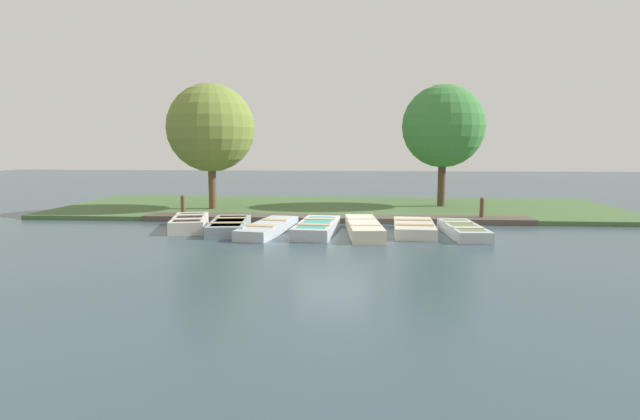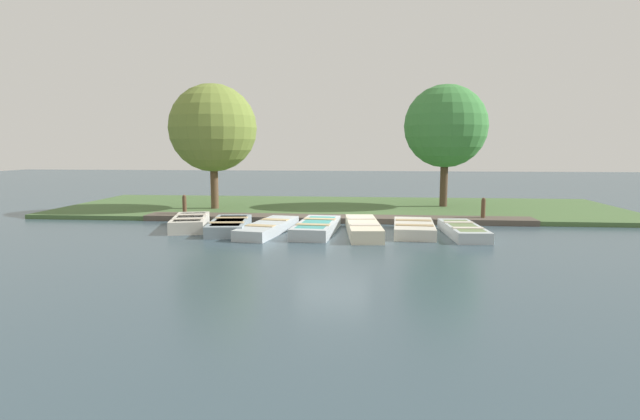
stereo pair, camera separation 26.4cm
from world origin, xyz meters
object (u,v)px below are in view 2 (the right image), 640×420
at_px(rowboat_6, 463,230).
at_px(rowboat_0, 190,222).
at_px(rowboat_4, 363,228).
at_px(park_tree_left, 446,126).
at_px(rowboat_1, 229,226).
at_px(rowboat_2, 268,227).
at_px(rowboat_5, 414,228).
at_px(mooring_post_near, 185,207).
at_px(rowboat_3, 316,227).
at_px(park_tree_far_left, 213,128).
at_px(mooring_post_far, 483,210).

bearing_deg(rowboat_6, rowboat_0, -96.93).
bearing_deg(rowboat_4, park_tree_left, 146.72).
bearing_deg(rowboat_1, rowboat_2, 76.41).
bearing_deg(rowboat_5, mooring_post_near, -102.99).
bearing_deg(park_tree_left, rowboat_0, -57.73).
bearing_deg(rowboat_4, rowboat_1, -97.12).
bearing_deg(rowboat_3, rowboat_1, -87.07).
height_order(rowboat_4, park_tree_far_left, park_tree_far_left).
relative_size(rowboat_2, mooring_post_far, 3.85).
relative_size(rowboat_4, rowboat_5, 1.26).
bearing_deg(mooring_post_near, park_tree_far_left, 164.81).
bearing_deg(rowboat_6, rowboat_5, -102.36).
distance_m(rowboat_1, rowboat_3, 2.90).
relative_size(rowboat_1, rowboat_2, 0.83).
height_order(rowboat_2, mooring_post_near, mooring_post_near).
bearing_deg(rowboat_6, mooring_post_near, -108.85).
height_order(park_tree_far_left, park_tree_left, park_tree_left).
xyz_separation_m(rowboat_2, rowboat_6, (-0.02, 6.21, 0.00)).
distance_m(rowboat_2, mooring_post_far, 7.93).
bearing_deg(park_tree_far_left, rowboat_6, 63.05).
bearing_deg(rowboat_1, rowboat_5, 83.61).
bearing_deg(park_tree_left, rowboat_6, -3.04).
distance_m(rowboat_1, park_tree_far_left, 6.07).
bearing_deg(rowboat_4, rowboat_0, -100.55).
distance_m(rowboat_2, mooring_post_near, 4.72).
distance_m(rowboat_1, rowboat_6, 7.53).
bearing_deg(park_tree_left, park_tree_far_left, -80.54).
xyz_separation_m(rowboat_5, mooring_post_far, (-2.51, 2.73, 0.29)).
bearing_deg(park_tree_left, rowboat_4, -28.20).
relative_size(rowboat_1, rowboat_6, 0.99).
height_order(rowboat_0, rowboat_3, rowboat_0).
relative_size(rowboat_5, park_tree_far_left, 0.53).
bearing_deg(rowboat_0, rowboat_2, 65.61).
bearing_deg(mooring_post_far, rowboat_3, -65.24).
relative_size(rowboat_2, rowboat_5, 1.26).
bearing_deg(rowboat_3, park_tree_far_left, -130.04).
height_order(rowboat_5, park_tree_far_left, park_tree_far_left).
relative_size(rowboat_1, mooring_post_far, 3.19).
distance_m(rowboat_0, rowboat_2, 2.86).
relative_size(rowboat_5, mooring_post_far, 3.05).
height_order(rowboat_4, rowboat_5, rowboat_4).
relative_size(rowboat_3, park_tree_far_left, 0.62).
xyz_separation_m(rowboat_4, mooring_post_near, (-2.77, -6.89, 0.26)).
bearing_deg(rowboat_0, rowboat_6, 73.31).
height_order(mooring_post_near, park_tree_far_left, park_tree_far_left).
relative_size(rowboat_1, rowboat_3, 0.90).
height_order(rowboat_1, mooring_post_near, mooring_post_near).
relative_size(rowboat_1, park_tree_far_left, 0.56).
relative_size(rowboat_3, rowboat_5, 1.16).
relative_size(rowboat_4, mooring_post_far, 3.83).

